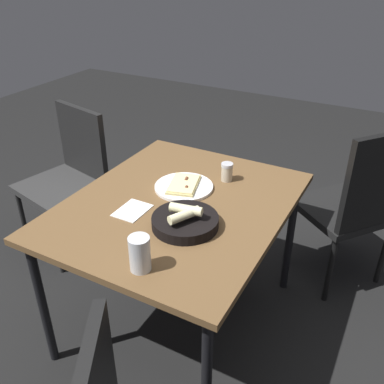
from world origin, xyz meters
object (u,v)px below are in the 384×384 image
at_px(beer_glass, 140,255).
at_px(pepper_shaker, 227,173).
at_px(bread_basket, 185,221).
at_px(chair_near, 70,171).
at_px(dining_table, 178,214).
at_px(chair_spare, 357,201).
at_px(pizza_plate, 184,186).

height_order(beer_glass, pepper_shaker, beer_glass).
distance_m(bread_basket, chair_near, 1.18).
height_order(dining_table, pepper_shaker, pepper_shaker).
relative_size(bread_basket, pepper_shaker, 3.01).
relative_size(dining_table, chair_near, 1.26).
distance_m(dining_table, bread_basket, 0.21).
bearing_deg(bread_basket, chair_spare, 147.14).
bearing_deg(beer_glass, chair_spare, 154.06).
relative_size(pizza_plate, beer_glass, 2.07).
height_order(pizza_plate, beer_glass, beer_glass).
bearing_deg(dining_table, pepper_shaker, 160.56).
height_order(beer_glass, chair_near, chair_near).
bearing_deg(pepper_shaker, dining_table, -19.44).
xyz_separation_m(bread_basket, pepper_shaker, (-0.45, -0.02, 0.01)).
distance_m(dining_table, chair_spare, 1.00).
distance_m(pepper_shaker, chair_near, 1.08).
distance_m(pizza_plate, pepper_shaker, 0.23).
height_order(pizza_plate, bread_basket, bread_basket).
bearing_deg(chair_near, pepper_shaker, 90.21).
xyz_separation_m(pepper_shaker, chair_near, (0.00, -1.05, -0.24)).
relative_size(dining_table, pizza_plate, 4.06).
distance_m(bread_basket, chair_spare, 1.06).
bearing_deg(chair_near, dining_table, 72.71).
xyz_separation_m(bread_basket, beer_glass, (0.31, -0.01, 0.03)).
relative_size(pizza_plate, bread_basket, 1.01).
height_order(pepper_shaker, chair_spare, chair_spare).
bearing_deg(dining_table, chair_near, -107.29).
bearing_deg(bread_basket, beer_glass, -1.84).
xyz_separation_m(dining_table, bread_basket, (0.15, 0.12, 0.09)).
distance_m(beer_glass, chair_spare, 1.33).
bearing_deg(pizza_plate, pepper_shaker, 139.26).
bearing_deg(bread_basket, pizza_plate, -149.84).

